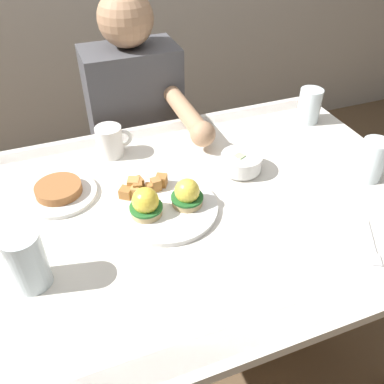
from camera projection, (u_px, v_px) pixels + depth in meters
The scene contains 11 objects.
ground_plane at pixel (204, 347), 1.56m from camera, with size 6.00×6.00×0.00m, color brown.
dining_table at pixel (208, 228), 1.16m from camera, with size 1.20×0.90×0.74m.
eggs_benedict_plate at pixel (164, 202), 1.05m from camera, with size 0.27×0.27×0.09m.
fruit_bowl at pixel (241, 163), 1.18m from camera, with size 0.12×0.12×0.06m.
coffee_mug at pixel (110, 140), 1.23m from camera, with size 0.11×0.08×0.09m.
fork at pixel (372, 244), 0.96m from camera, with size 0.09×0.14×0.00m.
water_glass_near at pixel (309, 108), 1.40m from camera, with size 0.08×0.08×0.12m.
water_glass_far at pixel (371, 162), 1.14m from camera, with size 0.07×0.07×0.12m.
water_glass_extra at pixel (28, 264), 0.84m from camera, with size 0.08×0.08×0.14m.
side_plate at pixel (59, 192), 1.10m from camera, with size 0.20×0.20×0.04m.
diner_person at pixel (139, 127), 1.58m from camera, with size 0.34×0.54×1.14m.
Camera 1 is at (-0.34, -0.77, 1.44)m, focal length 38.00 mm.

